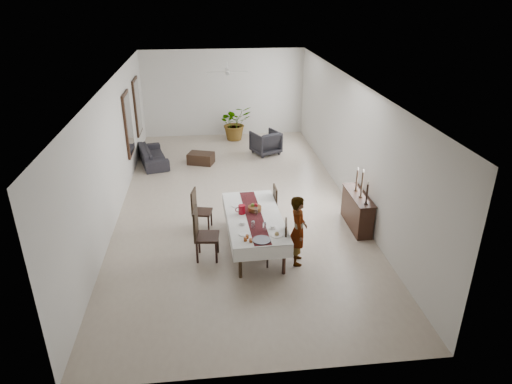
% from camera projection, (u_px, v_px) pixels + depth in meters
% --- Properties ---
extents(floor, '(6.00, 12.00, 0.00)m').
position_uv_depth(floor, '(236.00, 201.00, 12.28)').
color(floor, '#B9A993').
rests_on(floor, ground).
extents(ceiling, '(6.00, 12.00, 0.02)m').
position_uv_depth(ceiling, '(233.00, 81.00, 10.94)').
color(ceiling, white).
rests_on(ceiling, wall_back).
extents(wall_back, '(6.00, 0.02, 3.20)m').
position_uv_depth(wall_back, '(224.00, 93.00, 17.03)').
color(wall_back, silver).
rests_on(wall_back, floor).
extents(wall_front, '(6.00, 0.02, 3.20)m').
position_uv_depth(wall_front, '(265.00, 286.00, 6.19)').
color(wall_front, silver).
rests_on(wall_front, floor).
extents(wall_left, '(0.02, 12.00, 3.20)m').
position_uv_depth(wall_left, '(114.00, 149.00, 11.31)').
color(wall_left, silver).
rests_on(wall_left, floor).
extents(wall_right, '(0.02, 12.00, 3.20)m').
position_uv_depth(wall_right, '(349.00, 140.00, 11.91)').
color(wall_right, silver).
rests_on(wall_right, floor).
extents(dining_table_top, '(1.08, 2.43, 0.05)m').
position_uv_depth(dining_table_top, '(254.00, 217.00, 9.88)').
color(dining_table_top, black).
rests_on(dining_table_top, table_leg_fl).
extents(table_leg_fl, '(0.07, 0.07, 0.70)m').
position_uv_depth(table_leg_fl, '(240.00, 262.00, 8.95)').
color(table_leg_fl, black).
rests_on(table_leg_fl, floor).
extents(table_leg_fr, '(0.07, 0.07, 0.70)m').
position_uv_depth(table_leg_fr, '(284.00, 259.00, 9.07)').
color(table_leg_fr, black).
rests_on(table_leg_fr, floor).
extents(table_leg_bl, '(0.07, 0.07, 0.70)m').
position_uv_depth(table_leg_bl, '(229.00, 211.00, 11.00)').
color(table_leg_bl, black).
rests_on(table_leg_bl, floor).
extents(table_leg_br, '(0.07, 0.07, 0.70)m').
position_uv_depth(table_leg_br, '(265.00, 208.00, 11.12)').
color(table_leg_br, black).
rests_on(table_leg_br, floor).
extents(tablecloth_top, '(1.27, 2.62, 0.01)m').
position_uv_depth(tablecloth_top, '(254.00, 216.00, 9.87)').
color(tablecloth_top, silver).
rests_on(tablecloth_top, dining_table_top).
extents(tablecloth_drape_left, '(0.10, 2.57, 0.30)m').
position_uv_depth(tablecloth_drape_left, '(227.00, 224.00, 9.85)').
color(tablecloth_drape_left, white).
rests_on(tablecloth_drape_left, dining_table_top).
extents(tablecloth_drape_right, '(0.10, 2.57, 0.30)m').
position_uv_depth(tablecloth_drape_right, '(280.00, 220.00, 10.00)').
color(tablecloth_drape_right, silver).
rests_on(tablecloth_drape_right, dining_table_top).
extents(tablecloth_drape_near, '(1.18, 0.05, 0.30)m').
position_uv_depth(tablecloth_drape_near, '(264.00, 253.00, 8.77)').
color(tablecloth_drape_near, white).
rests_on(tablecloth_drape_near, dining_table_top).
extents(tablecloth_drape_far, '(1.18, 0.05, 0.30)m').
position_uv_depth(tablecloth_drape_far, '(247.00, 197.00, 11.08)').
color(tablecloth_drape_far, white).
rests_on(tablecloth_drape_far, dining_table_top).
extents(table_runner, '(0.44, 2.51, 0.00)m').
position_uv_depth(table_runner, '(254.00, 216.00, 9.86)').
color(table_runner, '#53171B').
rests_on(table_runner, tablecloth_top).
extents(red_pitcher, '(0.15, 0.15, 0.20)m').
position_uv_depth(red_pitcher, '(242.00, 209.00, 9.92)').
color(red_pitcher, maroon).
rests_on(red_pitcher, tablecloth_top).
extents(pitcher_handle, '(0.12, 0.02, 0.12)m').
position_uv_depth(pitcher_handle, '(238.00, 210.00, 9.91)').
color(pitcher_handle, maroon).
rests_on(pitcher_handle, red_pitcher).
extents(wine_glass_near, '(0.07, 0.07, 0.17)m').
position_uv_depth(wine_glass_near, '(264.00, 226.00, 9.26)').
color(wine_glass_near, white).
rests_on(wine_glass_near, tablecloth_top).
extents(wine_glass_mid, '(0.07, 0.07, 0.17)m').
position_uv_depth(wine_glass_mid, '(253.00, 225.00, 9.32)').
color(wine_glass_mid, white).
rests_on(wine_glass_mid, tablecloth_top).
extents(wine_glass_far, '(0.07, 0.07, 0.17)m').
position_uv_depth(wine_glass_far, '(256.00, 211.00, 9.88)').
color(wine_glass_far, white).
rests_on(wine_glass_far, tablecloth_top).
extents(teacup_right, '(0.09, 0.09, 0.06)m').
position_uv_depth(teacup_right, '(273.00, 227.00, 9.35)').
color(teacup_right, white).
rests_on(teacup_right, saucer_right).
extents(saucer_right, '(0.15, 0.15, 0.01)m').
position_uv_depth(saucer_right, '(273.00, 228.00, 9.36)').
color(saucer_right, white).
rests_on(saucer_right, tablecloth_top).
extents(teacup_left, '(0.09, 0.09, 0.06)m').
position_uv_depth(teacup_left, '(242.00, 223.00, 9.50)').
color(teacup_left, white).
rests_on(teacup_left, saucer_left).
extents(saucer_left, '(0.15, 0.15, 0.01)m').
position_uv_depth(saucer_left, '(242.00, 224.00, 9.51)').
color(saucer_left, silver).
rests_on(saucer_left, tablecloth_top).
extents(plate_near_right, '(0.24, 0.24, 0.01)m').
position_uv_depth(plate_near_right, '(277.00, 235.00, 9.10)').
color(plate_near_right, white).
rests_on(plate_near_right, tablecloth_top).
extents(bread_near_right, '(0.09, 0.09, 0.09)m').
position_uv_depth(bread_near_right, '(277.00, 234.00, 9.09)').
color(bread_near_right, tan).
rests_on(bread_near_right, plate_near_right).
extents(plate_near_left, '(0.24, 0.24, 0.01)m').
position_uv_depth(plate_near_left, '(245.00, 234.00, 9.15)').
color(plate_near_left, white).
rests_on(plate_near_left, tablecloth_top).
extents(plate_far_left, '(0.24, 0.24, 0.01)m').
position_uv_depth(plate_far_left, '(237.00, 205.00, 10.31)').
color(plate_far_left, white).
rests_on(plate_far_left, tablecloth_top).
extents(serving_tray, '(0.36, 0.36, 0.02)m').
position_uv_depth(serving_tray, '(262.00, 240.00, 8.92)').
color(serving_tray, '#39393D').
rests_on(serving_tray, tablecloth_top).
extents(jam_jar_a, '(0.06, 0.06, 0.07)m').
position_uv_depth(jam_jar_a, '(251.00, 240.00, 8.85)').
color(jam_jar_a, '#8F3D14').
rests_on(jam_jar_a, tablecloth_top).
extents(jam_jar_b, '(0.06, 0.06, 0.07)m').
position_uv_depth(jam_jar_b, '(245.00, 239.00, 8.89)').
color(jam_jar_b, brown).
rests_on(jam_jar_b, tablecloth_top).
extents(jam_jar_c, '(0.06, 0.06, 0.07)m').
position_uv_depth(jam_jar_c, '(247.00, 237.00, 8.99)').
color(jam_jar_c, brown).
rests_on(jam_jar_c, tablecloth_top).
extents(fruit_basket, '(0.30, 0.30, 0.10)m').
position_uv_depth(fruit_basket, '(255.00, 209.00, 10.07)').
color(fruit_basket, brown).
rests_on(fruit_basket, tablecloth_top).
extents(fruit_red, '(0.09, 0.09, 0.09)m').
position_uv_depth(fruit_red, '(256.00, 205.00, 10.06)').
color(fruit_red, maroon).
rests_on(fruit_red, fruit_basket).
extents(fruit_green, '(0.08, 0.08, 0.08)m').
position_uv_depth(fruit_green, '(253.00, 205.00, 10.06)').
color(fruit_green, '#557B24').
rests_on(fruit_green, fruit_basket).
extents(chair_right_near_seat, '(0.48, 0.48, 0.05)m').
position_uv_depth(chair_right_near_seat, '(276.00, 246.00, 9.37)').
color(chair_right_near_seat, black).
rests_on(chair_right_near_seat, chair_right_near_leg_fl).
extents(chair_right_near_leg_fl, '(0.05, 0.05, 0.41)m').
position_uv_depth(chair_right_near_leg_fl, '(284.00, 260.00, 9.30)').
color(chair_right_near_leg_fl, black).
rests_on(chair_right_near_leg_fl, floor).
extents(chair_right_near_leg_fr, '(0.05, 0.05, 0.41)m').
position_uv_depth(chair_right_near_leg_fr, '(284.00, 251.00, 9.61)').
color(chair_right_near_leg_fr, black).
rests_on(chair_right_near_leg_fr, floor).
extents(chair_right_near_leg_bl, '(0.05, 0.05, 0.41)m').
position_uv_depth(chair_right_near_leg_bl, '(267.00, 259.00, 9.32)').
color(chair_right_near_leg_bl, black).
rests_on(chair_right_near_leg_bl, floor).
extents(chair_right_near_leg_br, '(0.05, 0.05, 0.41)m').
position_uv_depth(chair_right_near_leg_br, '(268.00, 250.00, 9.63)').
color(chair_right_near_leg_br, black).
rests_on(chair_right_near_leg_br, floor).
extents(chair_right_near_back, '(0.11, 0.42, 0.53)m').
position_uv_depth(chair_right_near_back, '(286.00, 234.00, 9.24)').
color(chair_right_near_back, black).
rests_on(chair_right_near_back, chair_right_near_seat).
extents(chair_right_far_seat, '(0.44, 0.44, 0.05)m').
position_uv_depth(chair_right_far_seat, '(267.00, 209.00, 10.83)').
color(chair_right_far_seat, black).
rests_on(chair_right_far_seat, chair_right_far_leg_fl).
extents(chair_right_far_leg_fl, '(0.04, 0.04, 0.43)m').
position_uv_depth(chair_right_far_leg_fl, '(275.00, 221.00, 10.79)').
color(chair_right_far_leg_fl, black).
rests_on(chair_right_far_leg_fl, floor).
extents(chair_right_far_leg_fr, '(0.04, 0.04, 0.43)m').
position_uv_depth(chair_right_far_leg_fr, '(273.00, 214.00, 11.11)').
color(chair_right_far_leg_fr, black).
rests_on(chair_right_far_leg_fr, floor).
extents(chair_right_far_leg_bl, '(0.04, 0.04, 0.43)m').
position_uv_depth(chair_right_far_leg_bl, '(260.00, 222.00, 10.74)').
color(chair_right_far_leg_bl, black).
rests_on(chair_right_far_leg_bl, floor).
extents(chair_right_far_leg_br, '(0.04, 0.04, 0.43)m').
position_uv_depth(chair_right_far_leg_br, '(258.00, 215.00, 11.06)').
color(chair_right_far_leg_br, black).
rests_on(chair_right_far_leg_br, floor).
extents(chair_right_far_back, '(0.05, 0.43, 0.55)m').
position_uv_depth(chair_right_far_back, '(275.00, 198.00, 10.73)').
color(chair_right_far_back, black).
rests_on(chair_right_far_back, chair_right_far_seat).
extents(chair_left_near_seat, '(0.54, 0.54, 0.06)m').
position_uv_depth(chair_left_near_seat, '(207.00, 237.00, 9.54)').
color(chair_left_near_seat, black).
rests_on(chair_left_near_seat, chair_left_near_leg_fl).
extents(chair_left_near_leg_fl, '(0.05, 0.05, 0.48)m').
position_uv_depth(chair_left_near_leg_fl, '(199.00, 243.00, 9.84)').
color(chair_left_near_leg_fl, black).
rests_on(chair_left_near_leg_fl, floor).
extents(chair_left_near_leg_fr, '(0.05, 0.05, 0.48)m').
position_uv_depth(chair_left_near_leg_fr, '(197.00, 253.00, 9.47)').
color(chair_left_near_leg_fr, black).
rests_on(chair_left_near_leg_fr, floor).
extents(chair_left_near_leg_bl, '(0.05, 0.05, 0.48)m').
position_uv_depth(chair_left_near_leg_bl, '(218.00, 243.00, 9.84)').
color(chair_left_near_leg_bl, black).
rests_on(chair_left_near_leg_bl, floor).
extents(chair_left_near_leg_br, '(0.05, 0.05, 0.48)m').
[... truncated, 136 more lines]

